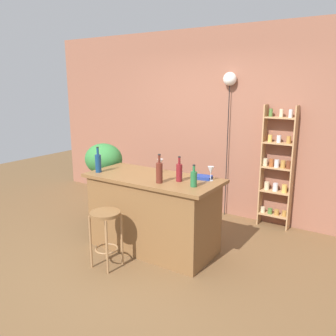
{
  "coord_description": "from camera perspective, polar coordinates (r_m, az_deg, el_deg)",
  "views": [
    {
      "loc": [
        2.34,
        -2.96,
        1.99
      ],
      "look_at": [
        0.05,
        0.55,
        0.98
      ],
      "focal_mm": 37.5,
      "sensor_mm": 36.0,
      "label": 1
    }
  ],
  "objects": [
    {
      "name": "bottle_spirits_clear",
      "position": [
        3.93,
        1.83,
        -0.65
      ],
      "size": [
        0.07,
        0.07,
        0.29
      ],
      "color": "maroon",
      "rests_on": "kitchen_counter"
    },
    {
      "name": "bar_stool",
      "position": [
        3.94,
        -10.09,
        -9.26
      ],
      "size": [
        0.33,
        0.33,
        0.64
      ],
      "color": "#997047",
      "rests_on": "ground"
    },
    {
      "name": "back_wall",
      "position": [
        5.47,
        7.65,
        7.24
      ],
      "size": [
        6.4,
        0.1,
        2.8
      ],
      "primitive_type": "cube",
      "color": "#8C5642",
      "rests_on": "ground"
    },
    {
      "name": "plant_stool",
      "position": [
        5.31,
        -10.07,
        -6.58
      ],
      "size": [
        0.35,
        0.35,
        0.36
      ],
      "primitive_type": "cylinder",
      "color": "#2D2823",
      "rests_on": "ground"
    },
    {
      "name": "bottle_soda_blue",
      "position": [
        3.86,
        -1.42,
        -0.66
      ],
      "size": [
        0.07,
        0.07,
        0.33
      ],
      "color": "#5B2319",
      "rests_on": "kitchen_counter"
    },
    {
      "name": "bottle_vinegar",
      "position": [
        3.73,
        4.2,
        -1.7
      ],
      "size": [
        0.07,
        0.07,
        0.24
      ],
      "color": "#236638",
      "rests_on": "kitchen_counter"
    },
    {
      "name": "wine_glass_center",
      "position": [
        3.98,
        6.97,
        -0.41
      ],
      "size": [
        0.07,
        0.07,
        0.16
      ],
      "color": "silver",
      "rests_on": "kitchen_counter"
    },
    {
      "name": "wine_glass_left",
      "position": [
        4.35,
        -1.28,
        0.86
      ],
      "size": [
        0.07,
        0.07,
        0.16
      ],
      "color": "silver",
      "rests_on": "kitchen_counter"
    },
    {
      "name": "pendant_globe_light",
      "position": [
        5.23,
        10.01,
        13.63
      ],
      "size": [
        0.19,
        0.19,
        2.15
      ],
      "color": "black",
      "rests_on": "ground"
    },
    {
      "name": "ground",
      "position": [
        4.27,
        -4.75,
        -14.29
      ],
      "size": [
        12.0,
        12.0,
        0.0
      ],
      "primitive_type": "plane",
      "color": "brown"
    },
    {
      "name": "spice_shelf",
      "position": [
        5.07,
        17.28,
        -0.07
      ],
      "size": [
        0.43,
        0.16,
        1.72
      ],
      "color": "tan",
      "rests_on": "ground"
    },
    {
      "name": "potted_plant",
      "position": [
        5.12,
        -10.4,
        0.89
      ],
      "size": [
        0.56,
        0.5,
        0.8
      ],
      "color": "#935B3D",
      "rests_on": "plant_stool"
    },
    {
      "name": "kitchen_counter",
      "position": [
        4.29,
        -2.4,
        -7.29
      ],
      "size": [
        1.63,
        0.74,
        0.92
      ],
      "color": "brown",
      "rests_on": "ground"
    },
    {
      "name": "bottle_olive_oil",
      "position": [
        4.42,
        -11.28,
        0.85
      ],
      "size": [
        0.07,
        0.07,
        0.32
      ],
      "color": "navy",
      "rests_on": "kitchen_counter"
    },
    {
      "name": "cookbook",
      "position": [
        4.07,
        5.59,
        -1.5
      ],
      "size": [
        0.23,
        0.18,
        0.03
      ],
      "primitive_type": "cube",
      "rotation": [
        0.0,
        0.0,
        0.16
      ],
      "color": "navy",
      "rests_on": "kitchen_counter"
    }
  ]
}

